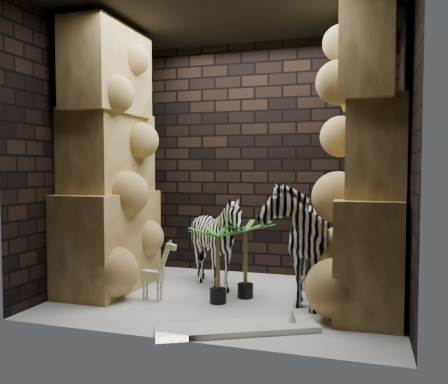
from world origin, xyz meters
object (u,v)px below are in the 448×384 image
(palm_front, at_px, (245,259))
(zebra_left, at_px, (217,247))
(surfboard, at_px, (237,328))
(palm_back, at_px, (218,265))
(giraffe_toy, at_px, (152,269))
(zebra_right, at_px, (298,229))

(palm_front, bearing_deg, zebra_left, 149.77)
(zebra_left, xyz_separation_m, palm_front, (0.40, -0.23, -0.08))
(palm_front, bearing_deg, surfboard, -79.33)
(palm_front, xyz_separation_m, palm_back, (-0.22, -0.27, -0.02))
(palm_front, bearing_deg, giraffe_toy, -156.67)
(giraffe_toy, xyz_separation_m, surfboard, (1.09, -0.61, -0.31))
(zebra_left, bearing_deg, giraffe_toy, -128.50)
(palm_front, relative_size, surfboard, 0.60)
(surfboard, bearing_deg, palm_front, 73.55)
(zebra_right, xyz_separation_m, palm_front, (-0.53, -0.13, -0.32))
(zebra_right, height_order, palm_front, zebra_right)
(palm_back, bearing_deg, surfboard, -60.64)
(surfboard, bearing_deg, zebra_left, 88.35)
(palm_front, height_order, palm_back, palm_front)
(giraffe_toy, xyz_separation_m, palm_front, (0.90, 0.39, 0.08))
(zebra_left, bearing_deg, palm_back, -70.01)
(palm_back, relative_size, surfboard, 0.57)
(zebra_left, height_order, palm_front, zebra_left)
(zebra_right, bearing_deg, palm_front, -171.49)
(zebra_left, xyz_separation_m, palm_back, (0.18, -0.51, -0.10))
(zebra_right, distance_m, palm_front, 0.64)
(zebra_right, xyz_separation_m, zebra_left, (-0.93, 0.10, -0.25))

